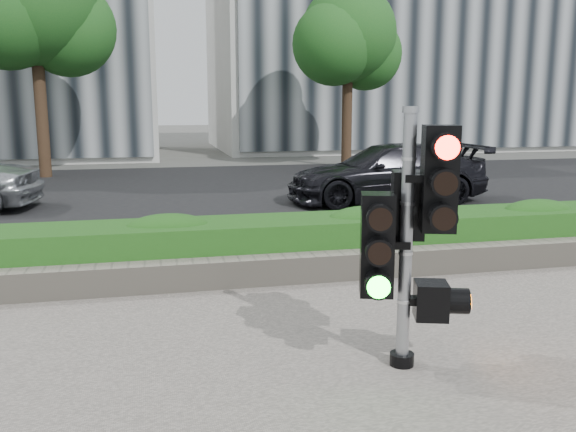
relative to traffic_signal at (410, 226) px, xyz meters
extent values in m
plane|color=#51514C|center=(-0.68, 0.71, -1.24)|extent=(120.00, 120.00, 0.00)
cube|color=black|center=(-0.68, 10.71, -1.23)|extent=(60.00, 13.00, 0.02)
cube|color=gray|center=(-0.68, 3.86, -1.18)|extent=(60.00, 0.25, 0.12)
cube|color=gray|center=(-0.68, 2.61, -1.04)|extent=(12.00, 0.32, 0.34)
cube|color=#3B912C|center=(-0.68, 3.26, -0.87)|extent=(12.00, 1.00, 0.68)
cube|color=#B7B7B2|center=(10.32, 25.71, 4.76)|extent=(18.00, 10.00, 12.00)
cylinder|color=black|center=(-5.18, 15.21, 0.78)|extent=(0.36, 0.36, 4.03)
sphere|color=#154B1B|center=(-5.18, 15.21, 3.94)|extent=(3.74, 3.74, 3.74)
sphere|color=#154B1B|center=(-4.32, 15.57, 3.22)|extent=(2.88, 2.88, 2.88)
sphere|color=#154B1B|center=(-5.90, 14.77, 3.51)|extent=(3.17, 3.17, 3.17)
cylinder|color=black|center=(4.82, 16.21, 0.55)|extent=(0.36, 0.36, 3.58)
sphere|color=#154B1B|center=(4.82, 16.21, 3.37)|extent=(3.33, 3.33, 3.33)
sphere|color=#154B1B|center=(5.58, 16.53, 2.73)|extent=(2.56, 2.56, 2.56)
sphere|color=#154B1B|center=(4.18, 15.82, 2.98)|extent=(2.82, 2.82, 2.82)
sphere|color=#154B1B|center=(4.82, 16.85, 4.14)|extent=(2.30, 2.30, 2.30)
cylinder|color=black|center=(-0.04, -0.02, -1.16)|extent=(0.21, 0.21, 0.10)
cylinder|color=gray|center=(-0.04, -0.02, -0.14)|extent=(0.11, 0.11, 2.14)
cylinder|color=gray|center=(-0.04, -0.02, 0.95)|extent=(0.14, 0.14, 0.05)
cube|color=#FF1107|center=(0.18, -0.12, 0.41)|extent=(0.34, 0.34, 0.85)
cube|color=#14E51E|center=(-0.28, 0.02, -0.15)|extent=(0.34, 0.34, 0.85)
cube|color=black|center=(0.06, 0.20, 0.15)|extent=(0.34, 0.34, 0.58)
cube|color=orange|center=(0.19, -0.06, -0.64)|extent=(0.34, 0.34, 0.31)
imported|color=black|center=(3.18, 8.34, -0.56)|extent=(4.56, 1.89, 1.32)
camera|label=1|loc=(-2.09, -4.59, 1.00)|focal=38.00mm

